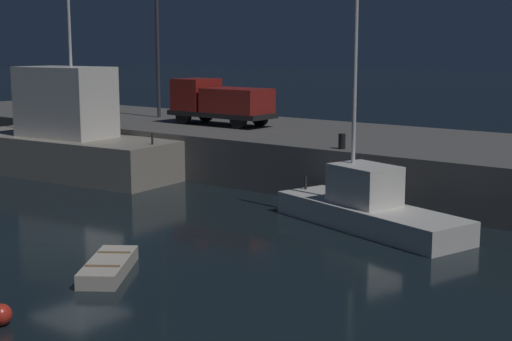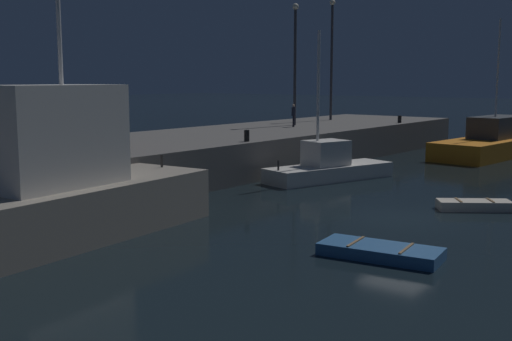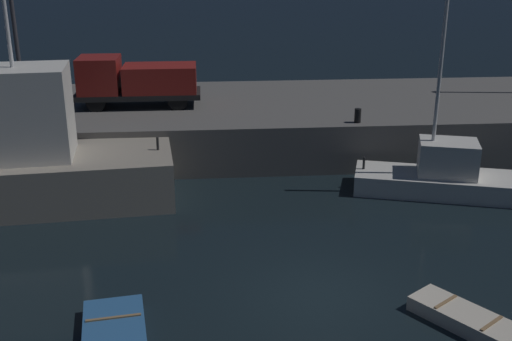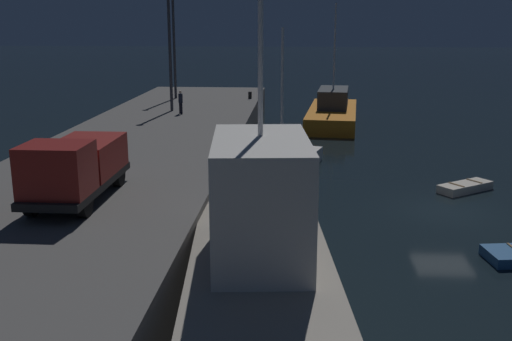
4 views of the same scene
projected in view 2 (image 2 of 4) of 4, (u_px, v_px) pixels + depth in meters
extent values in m
plane|color=black|center=(399.00, 219.00, 24.54)|extent=(320.00, 320.00, 0.00)
cube|color=#5B5956|center=(142.00, 161.00, 33.39)|extent=(58.98, 9.92, 2.11)
cube|color=gray|center=(50.00, 215.00, 20.92)|extent=(12.42, 5.05, 1.85)
cube|color=silver|center=(52.00, 136.00, 20.75)|extent=(4.75, 2.96, 3.31)
cylinder|color=#262626|center=(162.00, 161.00, 25.39)|extent=(0.10, 0.10, 0.50)
cube|color=orange|center=(492.00, 147.00, 44.37)|extent=(12.19, 4.78, 1.25)
cube|color=#33383D|center=(497.00, 127.00, 44.73)|extent=(5.26, 2.75, 1.50)
cylinder|color=silver|center=(498.00, 68.00, 43.83)|extent=(0.14, 0.14, 6.69)
cube|color=silver|center=(329.00, 173.00, 33.94)|extent=(7.77, 4.22, 0.80)
cube|color=silver|center=(326.00, 153.00, 33.64)|extent=(2.55, 2.19, 1.34)
cylinder|color=silver|center=(318.00, 86.00, 32.80)|extent=(0.14, 0.14, 5.68)
cylinder|color=#262626|center=(278.00, 165.00, 31.89)|extent=(0.10, 0.10, 0.50)
cube|color=#2D6099|center=(380.00, 251.00, 19.20)|extent=(2.01, 3.80, 0.37)
cube|color=olive|center=(406.00, 248.00, 18.77)|extent=(1.35, 0.27, 0.04)
cube|color=olive|center=(356.00, 242.00, 19.56)|extent=(1.35, 0.27, 0.04)
cube|color=beige|center=(474.00, 205.00, 26.15)|extent=(2.55, 3.00, 0.40)
cube|color=olive|center=(490.00, 200.00, 26.09)|extent=(0.80, 0.61, 0.04)
cube|color=olive|center=(459.00, 200.00, 26.15)|extent=(0.80, 0.61, 0.04)
cylinder|color=#38383D|center=(295.00, 68.00, 44.52)|extent=(0.20, 0.20, 8.02)
sphere|color=#F9EFCC|center=(295.00, 7.00, 43.92)|extent=(0.44, 0.44, 0.44)
cylinder|color=#38383D|center=(332.00, 63.00, 50.25)|extent=(0.20, 0.20, 8.98)
sphere|color=#F9EFCC|center=(333.00, 2.00, 49.58)|extent=(0.44, 0.44, 0.44)
cylinder|color=black|center=(18.00, 147.00, 26.13)|extent=(0.90, 0.28, 0.90)
cylinder|color=black|center=(91.00, 141.00, 29.00)|extent=(0.90, 0.28, 0.90)
cylinder|color=black|center=(68.00, 138.00, 30.05)|extent=(0.90, 0.28, 0.90)
cube|color=black|center=(45.00, 140.00, 28.07)|extent=(5.76, 2.08, 0.25)
cube|color=maroon|center=(8.00, 121.00, 26.60)|extent=(1.85, 2.07, 1.63)
cube|color=maroon|center=(64.00, 122.00, 28.78)|extent=(3.34, 2.07, 1.22)
cylinder|color=black|center=(294.00, 121.00, 43.53)|extent=(0.12, 0.12, 0.74)
cylinder|color=black|center=(293.00, 122.00, 43.24)|extent=(0.12, 0.12, 0.74)
cylinder|color=#1E2333|center=(294.00, 112.00, 43.29)|extent=(0.39, 0.39, 0.61)
sphere|color=beige|center=(294.00, 105.00, 43.23)|extent=(0.18, 0.18, 0.18)
cylinder|color=black|center=(400.00, 119.00, 47.38)|extent=(0.28, 0.28, 0.54)
cylinder|color=black|center=(247.00, 136.00, 33.21)|extent=(0.28, 0.28, 0.60)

